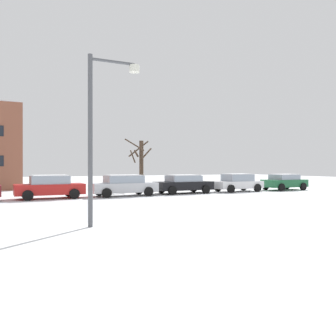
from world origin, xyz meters
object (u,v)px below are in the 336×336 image
Objects in this scene: parked_car_red at (50,187)px; parked_car_white at (237,183)px; parked_car_black at (183,184)px; parked_car_silver at (124,185)px; street_lamp at (100,122)px; parked_car_green at (284,182)px.

parked_car_red reaches higher than parked_car_white.
parked_car_white is (4.85, -0.22, 0.01)m from parked_car_black.
parked_car_silver is 1.03× the size of parked_car_black.
parked_car_black is at bearing 177.40° from parked_car_white.
parked_car_red reaches higher than parked_car_black.
street_lamp is 1.40× the size of parked_car_white.
street_lamp reaches higher than parked_car_black.
parked_car_white is at bearing 178.26° from parked_car_green.
parked_car_black is 1.13× the size of parked_car_green.
street_lamp is 22.21m from parked_car_green.
parked_car_red reaches higher than parked_car_silver.
street_lamp is 1.30× the size of parked_car_black.
parked_car_white is 4.86m from parked_car_green.
parked_car_green is at bearing -1.74° from parked_car_white.
parked_car_red reaches higher than parked_car_green.
parked_car_silver reaches higher than parked_car_black.
parked_car_green is (14.56, -0.01, -0.03)m from parked_car_silver.
parked_car_white reaches higher than parked_car_green.
parked_car_red is 0.95× the size of parked_car_black.
parked_car_white is (14.56, -0.01, -0.02)m from parked_car_red.
street_lamp reaches higher than parked_car_red.
parked_car_silver is (4.85, -0.15, -0.01)m from parked_car_red.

